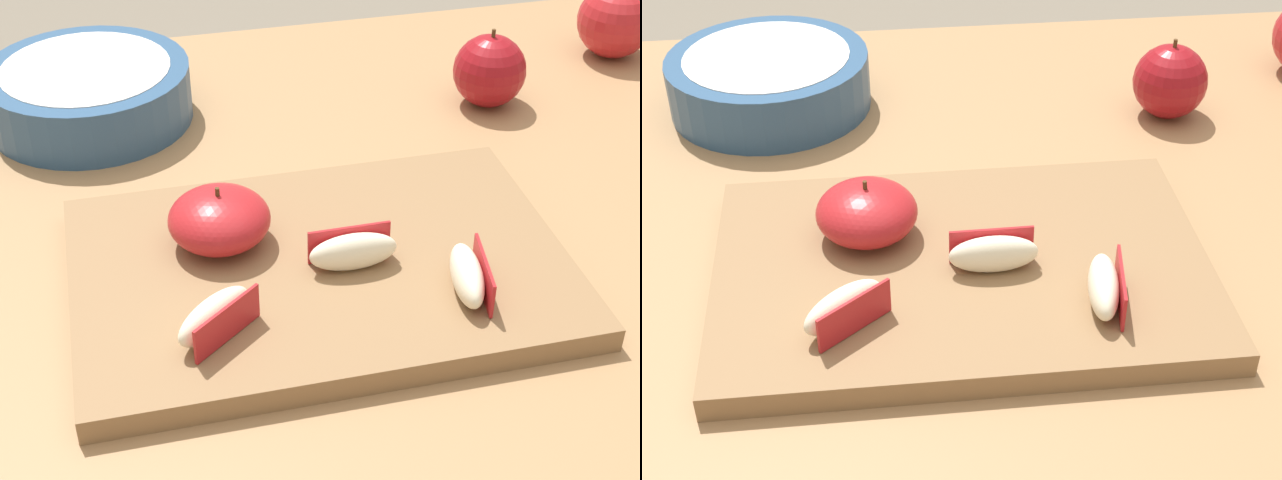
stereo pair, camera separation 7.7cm
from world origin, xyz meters
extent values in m
cube|color=#9E754C|center=(0.00, 0.00, 0.73)|extent=(1.47, 0.89, 0.03)
cube|color=olive|center=(-0.02, -0.06, 0.75)|extent=(0.40, 0.27, 0.02)
ellipsoid|color=#B21E23|center=(-0.10, -0.01, 0.78)|extent=(0.08, 0.08, 0.05)
cylinder|color=#4C3319|center=(-0.10, -0.01, 0.81)|extent=(0.00, 0.00, 0.01)
ellipsoid|color=#F4EACC|center=(-0.12, -0.12, 0.78)|extent=(0.07, 0.06, 0.03)
cube|color=#B21E23|center=(-0.11, -0.13, 0.78)|extent=(0.05, 0.04, 0.03)
ellipsoid|color=#F4EACC|center=(0.08, -0.12, 0.78)|extent=(0.03, 0.07, 0.03)
cube|color=#B21E23|center=(0.09, -0.12, 0.78)|extent=(0.01, 0.07, 0.03)
ellipsoid|color=#F4EACC|center=(0.00, -0.07, 0.78)|extent=(0.07, 0.02, 0.03)
cube|color=#B21E23|center=(0.00, -0.06, 0.78)|extent=(0.07, 0.00, 0.03)
sphere|color=maroon|center=(0.22, 0.20, 0.78)|extent=(0.08, 0.08, 0.08)
cylinder|color=#4C3319|center=(0.22, 0.20, 0.82)|extent=(0.00, 0.00, 0.01)
cylinder|color=#2D517A|center=(-0.19, 0.26, 0.77)|extent=(0.21, 0.21, 0.06)
cylinder|color=white|center=(-0.19, 0.26, 0.77)|extent=(0.17, 0.17, 0.05)
camera|label=1|loc=(-0.17, -0.66, 1.24)|focal=54.80mm
camera|label=2|loc=(-0.09, -0.68, 1.24)|focal=54.80mm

